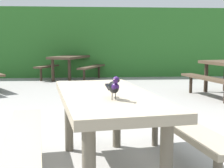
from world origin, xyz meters
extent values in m
cube|color=#2D6B28|center=(0.00, 8.51, 1.15)|extent=(28.00, 1.46, 2.30)
cube|color=gray|center=(0.24, 0.10, 0.70)|extent=(1.02, 1.89, 0.07)
cylinder|color=#635B4C|center=(0.61, -0.55, 0.33)|extent=(0.09, 0.09, 0.67)
cylinder|color=#635B4C|center=(-0.13, 0.76, 0.33)|extent=(0.09, 0.09, 0.67)
cylinder|color=#635B4C|center=(0.40, 0.84, 0.33)|extent=(0.09, 0.09, 0.67)
cube|color=gray|center=(-0.45, 0.00, 0.41)|extent=(0.53, 1.73, 0.05)
cylinder|color=#635B4C|center=(-0.55, 0.63, 0.20)|extent=(0.07, 0.07, 0.39)
cube|color=gray|center=(0.93, 0.21, 0.41)|extent=(0.53, 1.73, 0.05)
cylinder|color=#635B4C|center=(0.84, 0.84, 0.20)|extent=(0.07, 0.07, 0.39)
ellipsoid|color=black|center=(0.28, -0.23, 0.84)|extent=(0.10, 0.16, 0.09)
ellipsoid|color=#2D144C|center=(0.29, -0.27, 0.84)|extent=(0.07, 0.08, 0.06)
sphere|color=#2D144C|center=(0.29, -0.29, 0.90)|extent=(0.05, 0.05, 0.05)
sphere|color=#EAE08C|center=(0.31, -0.29, 0.90)|extent=(0.01, 0.01, 0.01)
sphere|color=#EAE08C|center=(0.27, -0.30, 0.90)|extent=(0.01, 0.01, 0.01)
cone|color=black|center=(0.30, -0.33, 0.90)|extent=(0.02, 0.03, 0.02)
cube|color=black|center=(0.25, -0.11, 0.82)|extent=(0.06, 0.10, 0.04)
cylinder|color=#47423D|center=(0.29, -0.23, 0.77)|extent=(0.01, 0.01, 0.05)
cylinder|color=#47423D|center=(0.26, -0.24, 0.77)|extent=(0.01, 0.01, 0.05)
cylinder|color=#2E241A|center=(2.87, 4.57, 0.33)|extent=(0.09, 0.09, 0.67)
cube|color=#473828|center=(2.59, 3.79, 0.41)|extent=(0.62, 1.73, 0.05)
cylinder|color=#2E241A|center=(2.46, 4.42, 0.20)|extent=(0.07, 0.07, 0.39)
cube|color=#473828|center=(-0.43, 7.30, 0.70)|extent=(1.37, 1.95, 0.07)
cylinder|color=#2E241A|center=(0.07, 7.85, 0.33)|extent=(0.09, 0.09, 0.67)
cylinder|color=#2E241A|center=(-0.42, 8.05, 0.33)|extent=(0.09, 0.09, 0.67)
cylinder|color=#2E241A|center=(-0.44, 6.54, 0.33)|extent=(0.09, 0.09, 0.67)
cylinder|color=#2E241A|center=(-0.94, 6.74, 0.33)|extent=(0.09, 0.09, 0.67)
cube|color=#473828|center=(0.22, 7.04, 0.41)|extent=(0.89, 1.69, 0.05)
cylinder|color=#2E241A|center=(0.45, 7.63, 0.20)|extent=(0.07, 0.07, 0.39)
cylinder|color=#2E241A|center=(-0.02, 6.44, 0.20)|extent=(0.07, 0.07, 0.39)
cube|color=#473828|center=(-1.08, 7.55, 0.41)|extent=(0.89, 1.69, 0.05)
cylinder|color=#2E241A|center=(-0.85, 8.15, 0.20)|extent=(0.07, 0.07, 0.39)
cylinder|color=#2E241A|center=(-1.32, 6.96, 0.20)|extent=(0.07, 0.07, 0.39)
camera|label=1|loc=(0.08, -2.55, 1.18)|focal=50.07mm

